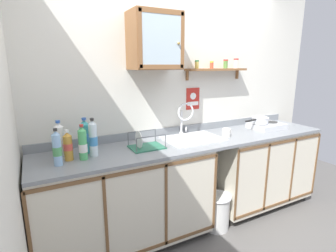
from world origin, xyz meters
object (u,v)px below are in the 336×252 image
bottle_juice_amber_2 (68,146)px  bottle_water_blue_5 (57,149)px  bottle_soda_green_1 (83,144)px  wall_cabinet (155,41)px  bottle_water_clear_4 (93,139)px  sink (192,139)px  mug (227,133)px  hot_plate_stove (267,126)px  warning_sign (193,99)px  bottle_opaque_white_3 (59,140)px  saucepan (260,120)px  trash_bin (217,211)px  dish_rack (145,145)px  bottle_detergent_teal_0 (85,137)px

bottle_juice_amber_2 → bottle_water_blue_5: (-0.09, -0.08, 0.02)m
bottle_soda_green_1 → wall_cabinet: 1.13m
wall_cabinet → bottle_water_clear_4: bearing=-165.9°
sink → mug: bearing=-15.5°
hot_plate_stove → warning_sign: bearing=161.0°
bottle_juice_amber_2 → hot_plate_stove: bearing=0.6°
mug → wall_cabinet: size_ratio=0.24×
bottle_opaque_white_3 → wall_cabinet: bearing=2.9°
bottle_soda_green_1 → mug: bottle_soda_green_1 is taller
saucepan → trash_bin: saucepan is taller
bottle_water_blue_5 → dish_rack: size_ratio=0.96×
hot_plate_stove → wall_cabinet: 1.68m
bottle_water_blue_5 → mug: 1.66m
saucepan → mug: (-0.57, -0.09, -0.06)m
bottle_detergent_teal_0 → bottle_juice_amber_2: 0.20m
bottle_opaque_white_3 → bottle_water_blue_5: bottle_opaque_white_3 is taller
bottle_detergent_teal_0 → bottle_juice_amber_2: (-0.16, -0.12, -0.03)m
mug → wall_cabinet: wall_cabinet is taller
sink → mug: size_ratio=4.77×
hot_plate_stove → dish_rack: (-1.58, -0.02, -0.00)m
sink → bottle_water_blue_5: size_ratio=2.01×
hot_plate_stove → bottle_juice_amber_2: (-2.24, -0.02, 0.08)m
warning_sign → trash_bin: 1.23m
bottle_juice_amber_2 → bottle_opaque_white_3: (-0.05, 0.13, 0.03)m
saucepan → sink: bearing=179.3°
bottle_water_clear_4 → bottle_opaque_white_3: bearing=154.9°
sink → warning_sign: bearing=56.7°
saucepan → mug: size_ratio=3.07×
mug → trash_bin: size_ratio=0.32×
warning_sign → bottle_water_blue_5: bearing=-164.7°
warning_sign → wall_cabinet: bearing=-164.0°
bottle_soda_green_1 → warning_sign: bearing=15.9°
hot_plate_stove → bottle_juice_amber_2: bottle_juice_amber_2 is taller
bottle_juice_amber_2 → bottle_water_clear_4: bearing=2.5°
bottle_water_blue_5 → warning_sign: bearing=15.3°
bottle_juice_amber_2 → mug: size_ratio=2.06×
mug → bottle_water_blue_5: bearing=-178.8°
bottle_detergent_teal_0 → dish_rack: bottle_detergent_teal_0 is taller
bottle_opaque_white_3 → bottle_soda_green_1: bearing=-46.5°
saucepan → bottle_juice_amber_2: 2.14m
bottle_water_clear_4 → mug: 1.37m
bottle_water_blue_5 → dish_rack: bottle_water_blue_5 is taller
sink → bottle_juice_amber_2: bearing=-177.3°
saucepan → warning_sign: (-0.77, 0.28, 0.26)m
bottle_opaque_white_3 → mug: bottle_opaque_white_3 is taller
bottle_detergent_teal_0 → bottle_water_blue_5: bearing=-141.0°
bottle_water_clear_4 → warning_sign: 1.24m
hot_plate_stove → bottle_water_clear_4: bottle_water_clear_4 is taller
hot_plate_stove → saucepan: bearing=167.9°
sink → saucepan: size_ratio=1.55×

